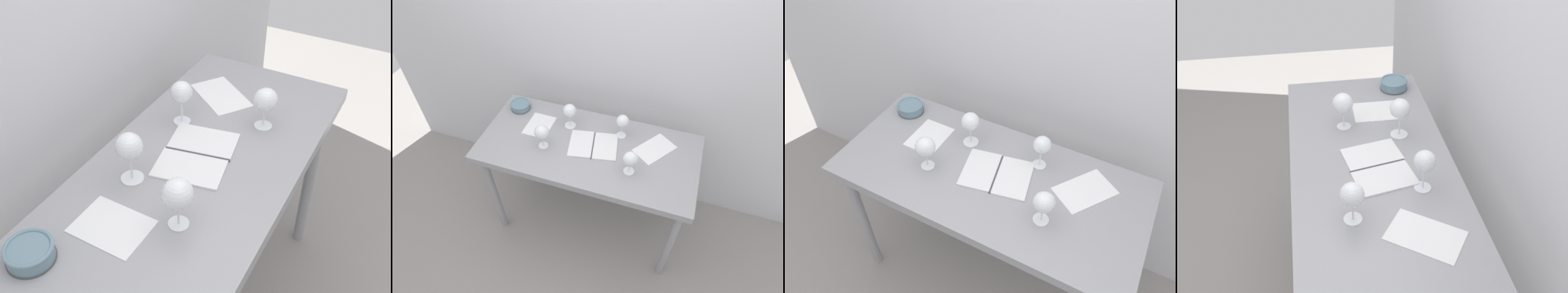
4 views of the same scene
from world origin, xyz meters
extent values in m
cube|color=silver|center=(0.00, 0.49, 1.30)|extent=(3.80, 0.04, 2.60)
cube|color=#949499|center=(0.00, 0.00, 0.88)|extent=(1.40, 0.64, 0.04)
cube|color=#949499|center=(0.00, -0.33, 0.88)|extent=(1.40, 0.01, 0.05)
cylinder|color=#949499|center=(-0.64, -0.26, 0.43)|extent=(0.05, 0.05, 0.86)
cylinder|color=#949499|center=(-0.64, 0.26, 0.43)|extent=(0.05, 0.05, 0.86)
cylinder|color=white|center=(-0.27, -0.09, 0.90)|extent=(0.06, 0.06, 0.00)
cylinder|color=white|center=(-0.27, -0.09, 0.94)|extent=(0.01, 0.01, 0.08)
sphere|color=white|center=(-0.27, -0.09, 1.02)|extent=(0.09, 0.09, 0.09)
cylinder|color=maroon|center=(-0.27, -0.09, 1.01)|extent=(0.06, 0.06, 0.03)
cylinder|color=white|center=(0.29, -0.12, 0.90)|extent=(0.07, 0.07, 0.00)
cylinder|color=white|center=(0.29, -0.12, 0.94)|extent=(0.01, 0.01, 0.08)
sphere|color=white|center=(0.29, -0.12, 1.02)|extent=(0.09, 0.09, 0.09)
cylinder|color=maroon|center=(0.29, -0.12, 1.00)|extent=(0.06, 0.06, 0.03)
cylinder|color=white|center=(-0.18, 0.14, 0.90)|extent=(0.08, 0.08, 0.00)
cylinder|color=white|center=(-0.18, 0.14, 0.95)|extent=(0.01, 0.01, 0.09)
sphere|color=white|center=(-0.18, 0.14, 1.03)|extent=(0.09, 0.09, 0.09)
cylinder|color=maroon|center=(-0.18, 0.14, 1.02)|extent=(0.06, 0.06, 0.03)
cylinder|color=white|center=(0.18, 0.16, 0.90)|extent=(0.06, 0.06, 0.00)
cylinder|color=white|center=(0.18, 0.16, 0.95)|extent=(0.01, 0.01, 0.09)
sphere|color=white|center=(0.18, 0.16, 1.03)|extent=(0.08, 0.08, 0.08)
cylinder|color=#5A0E19|center=(0.18, 0.16, 1.02)|extent=(0.06, 0.06, 0.03)
cube|color=white|center=(-0.05, 0.00, 0.90)|extent=(0.19, 0.25, 0.01)
cube|color=white|center=(0.10, 0.03, 0.90)|extent=(0.19, 0.25, 0.01)
cube|color=#3F3F47|center=(0.03, 0.01, 0.90)|extent=(0.05, 0.23, 0.01)
cube|color=white|center=(-0.38, 0.07, 0.90)|extent=(0.17, 0.22, 0.00)
cube|color=white|center=(0.41, 0.11, 0.90)|extent=(0.27, 0.29, 0.00)
cylinder|color=#4C4C4C|center=(-0.57, 0.20, 0.90)|extent=(0.14, 0.14, 0.01)
cylinder|color=slate|center=(-0.57, 0.20, 0.93)|extent=(0.13, 0.13, 0.04)
torus|color=slate|center=(-0.57, 0.20, 0.95)|extent=(0.14, 0.14, 0.01)
camera|label=1|loc=(-1.08, -0.59, 1.94)|focal=43.88mm
camera|label=2|loc=(0.45, -1.36, 2.45)|focal=30.38mm
camera|label=3|loc=(0.49, -1.01, 2.18)|focal=34.67mm
camera|label=4|loc=(1.39, -0.23, 2.05)|focal=41.73mm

